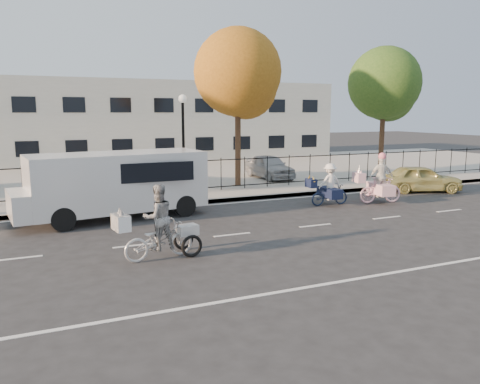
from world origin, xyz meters
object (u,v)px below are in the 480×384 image
gold_sedan (421,178)px  white_van (115,182)px  lamppost (183,127)px  lot_car_c (137,173)px  bull_bike (329,189)px  lot_car_d (269,166)px  zebra_trike (159,230)px  unicorn_bike (380,185)px

gold_sedan → white_van: bearing=111.2°
lamppost → lot_car_c: (-1.49, 3.01, -2.30)m
bull_bike → lamppost: bearing=54.1°
lamppost → lot_car_d: 6.88m
lot_car_d → white_van: bearing=-147.6°
white_van → lamppost: bearing=33.5°
zebra_trike → lot_car_c: 11.36m
white_van → gold_sedan: white_van is taller
white_van → bull_bike: bearing=-14.8°
lamppost → lot_car_d: bearing=27.9°
unicorn_bike → bull_bike: 2.24m
lamppost → zebra_trike: 9.11m
lot_car_c → lot_car_d: 7.22m
lot_car_c → bull_bike: bearing=-38.8°
white_van → unicorn_bike: bearing=-15.7°
lot_car_d → bull_bike: bearing=-97.8°
zebra_trike → white_van: white_van is taller
zebra_trike → white_van: bearing=-5.6°
white_van → lot_car_d: bearing=25.6°
unicorn_bike → bull_bike: (-2.19, 0.45, -0.10)m
lamppost → lot_car_c: lamppost is taller
zebra_trike → bull_bike: bearing=-71.2°
gold_sedan → unicorn_bike: bearing=133.2°
zebra_trike → unicorn_bike: size_ratio=1.07×
lamppost → white_van: 4.90m
lot_car_c → lot_car_d: lot_car_c is taller
lamppost → bull_bike: bearing=-39.5°
zebra_trike → unicorn_bike: (10.19, 3.75, 0.03)m
white_van → gold_sedan: size_ratio=1.82×
bull_bike → zebra_trike: bearing=121.3°
lamppost → gold_sedan: bearing=-15.6°
lamppost → zebra_trike: bearing=-110.7°
lamppost → white_van: bearing=-138.7°
lamppost → lot_car_d: (5.73, 3.03, -2.32)m
zebra_trike → white_van: size_ratio=0.33×
zebra_trike → bull_bike: 9.04m
bull_bike → white_van: (-8.31, 1.03, 0.61)m
lot_car_c → lot_car_d: size_ratio=1.05×
lamppost → bull_bike: size_ratio=2.36×
lot_car_c → lot_car_d: bearing=9.2°
lamppost → zebra_trike: (-3.11, -8.23, -2.36)m
zebra_trike → lot_car_c: size_ratio=0.57×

